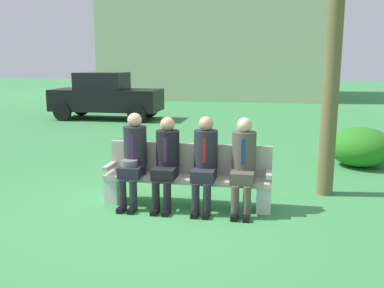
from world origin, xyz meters
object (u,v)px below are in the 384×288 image
park_bench (188,176)px  parked_car_near (106,96)px  seated_man_leftmost (133,155)px  seated_man_centerleft (166,157)px  shrub_mid_lawn (361,147)px  seated_man_centerright (205,158)px  shrub_near_bench (209,160)px  seated_man_rightmost (243,160)px

park_bench → parked_car_near: 9.87m
seated_man_leftmost → seated_man_centerleft: size_ratio=1.03×
parked_car_near → shrub_mid_lawn: bearing=-36.5°
seated_man_centerright → shrub_near_bench: bearing=96.7°
seated_man_centerleft → parked_car_near: 9.84m
seated_man_leftmost → seated_man_rightmost: 1.60m
seated_man_centerright → shrub_mid_lawn: bearing=48.6°
seated_man_rightmost → shrub_near_bench: 1.93m
seated_man_leftmost → shrub_near_bench: (0.86, 1.72, -0.45)m
seated_man_centerleft → seated_man_centerright: size_ratio=0.98×
park_bench → seated_man_centerleft: bearing=-155.7°
seated_man_centerleft → shrub_near_bench: (0.36, 1.72, -0.43)m
shrub_near_bench → park_bench: bearing=-92.6°
seated_man_centerleft → shrub_near_bench: seated_man_centerleft is taller
park_bench → shrub_mid_lawn: 4.16m
shrub_mid_lawn → seated_man_rightmost: bearing=-125.1°
park_bench → seated_man_centerright: seated_man_centerright is taller
seated_man_leftmost → seated_man_centerright: bearing=0.2°
shrub_mid_lawn → seated_man_centerleft: bearing=-136.8°
seated_man_centerleft → seated_man_rightmost: 1.10m
seated_man_centerright → shrub_near_bench: 1.79m
shrub_mid_lawn → parked_car_near: size_ratio=0.32×
seated_man_leftmost → seated_man_centerleft: bearing=0.2°
shrub_mid_lawn → parked_car_near: bearing=143.5°
park_bench → seated_man_rightmost: seated_man_rightmost is taller
shrub_near_bench → seated_man_centerright: bearing=-83.3°
shrub_mid_lawn → shrub_near_bench: bearing=-155.3°
seated_man_leftmost → shrub_mid_lawn: (3.74, 3.06, -0.35)m
seated_man_rightmost → parked_car_near: bearing=122.5°
seated_man_centerright → seated_man_leftmost: bearing=-179.8°
shrub_near_bench → parked_car_near: bearing=124.5°
seated_man_leftmost → shrub_mid_lawn: 4.85m
seated_man_leftmost → shrub_mid_lawn: bearing=39.2°
park_bench → seated_man_centerleft: 0.43m
seated_man_centerleft → shrub_mid_lawn: bearing=43.2°
park_bench → seated_man_leftmost: size_ratio=1.79×
seated_man_centerright → parked_car_near: size_ratio=0.34×
park_bench → seated_man_centerright: (0.27, -0.13, 0.30)m
seated_man_rightmost → shrub_near_bench: seated_man_rightmost is taller
shrub_near_bench → parked_car_near: parked_car_near is taller
seated_man_leftmost → parked_car_near: size_ratio=0.35×
park_bench → seated_man_leftmost: bearing=-170.5°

